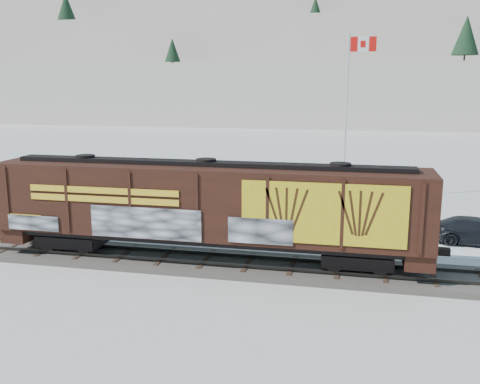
% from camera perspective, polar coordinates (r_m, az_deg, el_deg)
% --- Properties ---
extents(ground, '(500.00, 500.00, 0.00)m').
position_cam_1_polar(ground, '(24.30, 5.56, -8.45)').
color(ground, white).
rests_on(ground, ground).
extents(rail_track, '(50.00, 3.40, 0.43)m').
position_cam_1_polar(rail_track, '(24.25, 5.57, -8.12)').
color(rail_track, '#59544C').
rests_on(rail_track, ground).
extents(parking_strip, '(40.00, 8.00, 0.03)m').
position_cam_1_polar(parking_strip, '(31.42, 7.24, -3.82)').
color(parking_strip, white).
rests_on(parking_strip, ground).
extents(hillside, '(360.00, 110.00, 93.00)m').
position_cam_1_polar(hillside, '(162.63, 11.83, 13.43)').
color(hillside, white).
rests_on(hillside, ground).
extents(hopper_railcar, '(19.64, 3.06, 4.44)m').
position_cam_1_polar(hopper_railcar, '(24.22, -3.57, -1.29)').
color(hopper_railcar, black).
rests_on(hopper_railcar, rail_track).
extents(flagpole, '(2.30, 0.90, 11.61)m').
position_cam_1_polar(flagpole, '(38.88, 11.31, 5.42)').
color(flagpole, silver).
rests_on(flagpole, ground).
extents(car_silver, '(5.00, 2.20, 1.68)m').
position_cam_1_polar(car_silver, '(33.82, -11.36, -1.36)').
color(car_silver, silver).
rests_on(car_silver, parking_strip).
extents(car_white, '(4.05, 1.51, 1.32)m').
position_cam_1_polar(car_white, '(29.94, 12.60, -3.44)').
color(car_white, silver).
rests_on(car_white, parking_strip).
extents(car_dark, '(4.90, 2.31, 1.38)m').
position_cam_1_polar(car_dark, '(30.50, 24.04, -3.85)').
color(car_dark, black).
rests_on(car_dark, parking_strip).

